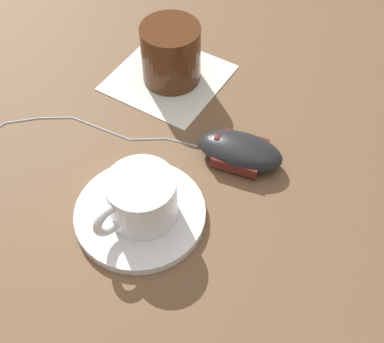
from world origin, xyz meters
name	(u,v)px	position (x,y,z in m)	size (l,w,h in m)	color
ground_plane	(186,145)	(0.00, 0.00, 0.00)	(3.00, 3.00, 0.00)	brown
saucer	(140,214)	(-0.02, 0.12, 0.01)	(0.15, 0.15, 0.01)	white
coffee_cup	(141,199)	(-0.02, 0.12, 0.04)	(0.08, 0.11, 0.06)	white
computer_mouse	(240,151)	(-0.07, -0.02, 0.02)	(0.12, 0.08, 0.03)	black
mouse_cable	(85,129)	(0.13, 0.05, 0.00)	(0.25, 0.16, 0.00)	gray
napkin_under_glass	(168,77)	(0.09, -0.09, 0.00)	(0.15, 0.15, 0.00)	silver
drinking_glass	(171,53)	(0.09, -0.10, 0.05)	(0.08, 0.08, 0.09)	#4C2814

